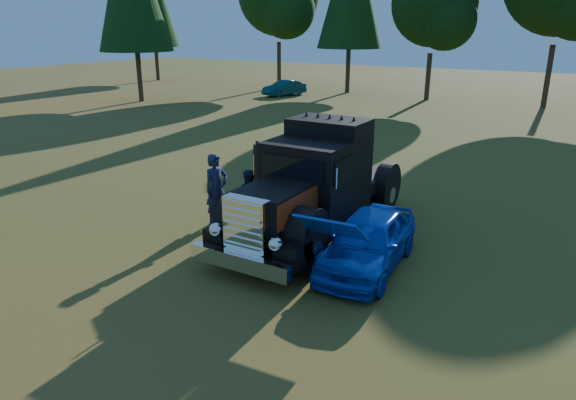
# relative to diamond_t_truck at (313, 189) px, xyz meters

# --- Properties ---
(ground) EXTENTS (120.00, 120.00, 0.00)m
(ground) POSITION_rel_diamond_t_truck_xyz_m (-1.03, -1.85, -1.28)
(ground) COLOR #364D16
(ground) RESTS_ON ground
(diamond_t_truck) EXTENTS (3.26, 7.16, 3.00)m
(diamond_t_truck) POSITION_rel_diamond_t_truck_xyz_m (0.00, 0.00, 0.00)
(diamond_t_truck) COLOR black
(diamond_t_truck) RESTS_ON ground
(hotrod_coupe) EXTENTS (1.81, 4.17, 1.89)m
(hotrod_coupe) POSITION_rel_diamond_t_truck_xyz_m (2.03, -1.12, -0.62)
(hotrod_coupe) COLOR #082CBC
(hotrod_coupe) RESTS_ON ground
(spectator_near) EXTENTS (0.68, 0.84, 2.02)m
(spectator_near) POSITION_rel_diamond_t_truck_xyz_m (-2.69, -0.65, -0.27)
(spectator_near) COLOR #1F2E48
(spectator_near) RESTS_ON ground
(spectator_far) EXTENTS (1.01, 1.04, 1.69)m
(spectator_far) POSITION_rel_diamond_t_truck_xyz_m (-1.59, -0.56, -0.43)
(spectator_far) COLOR #202D4C
(spectator_far) RESTS_ON ground
(distant_teal_car) EXTENTS (2.51, 3.84, 1.20)m
(distant_teal_car) POSITION_rel_diamond_t_truck_xyz_m (-15.54, 24.29, -0.68)
(distant_teal_car) COLOR #093538
(distant_teal_car) RESTS_ON ground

